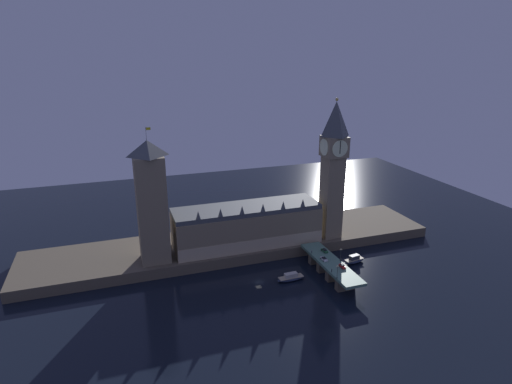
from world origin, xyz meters
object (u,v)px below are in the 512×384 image
object	(u,v)px
victoria_tower	(151,202)
street_lamp_near	(337,270)
boat_downstream	(354,260)
pedestrian_far_rail	(312,252)
pedestrian_near_rail	(332,270)
pedestrian_mid_walk	(341,260)
car_northbound_lead	(324,259)
clock_tower	(333,166)
car_southbound_trail	(324,251)
car_southbound_lead	(342,266)
boat_upstream	(291,278)
street_lamp_mid	(341,253)

from	to	relation	value
victoria_tower	street_lamp_near	distance (m)	91.32
boat_downstream	pedestrian_far_rail	bearing A→B (deg)	169.92
pedestrian_near_rail	pedestrian_mid_walk	xyz separation A→B (m)	(9.25, 7.72, -0.09)
pedestrian_near_rail	pedestrian_mid_walk	size ratio (longest dim) A/B	1.09
victoria_tower	car_northbound_lead	size ratio (longest dim) A/B	13.94
clock_tower	car_southbound_trail	xyz separation A→B (m)	(-13.75, -20.36, -37.86)
car_southbound_lead	boat_upstream	distance (m)	24.68
car_southbound_trail	pedestrian_far_rail	distance (m)	6.95
pedestrian_near_rail	pedestrian_far_rail	xyz separation A→B (m)	(0.00, 20.47, 0.00)
street_lamp_mid	boat_upstream	size ratio (longest dim) A/B	0.46
car_southbound_lead	street_lamp_near	bearing A→B (deg)	-132.29
car_southbound_lead	car_southbound_trail	bearing A→B (deg)	90.00
car_southbound_lead	pedestrian_far_rail	world-z (taller)	pedestrian_far_rail
street_lamp_near	boat_upstream	bearing A→B (deg)	132.47
car_northbound_lead	street_lamp_mid	world-z (taller)	street_lamp_mid
victoria_tower	street_lamp_near	bearing A→B (deg)	-33.08
boat_downstream	car_southbound_trail	bearing A→B (deg)	166.50
clock_tower	pedestrian_far_rail	bearing A→B (deg)	-135.85
car_southbound_trail	street_lamp_mid	distance (m)	11.90
victoria_tower	boat_downstream	world-z (taller)	victoria_tower
victoria_tower	car_northbound_lead	distance (m)	86.86
car_northbound_lead	pedestrian_far_rail	xyz separation A→B (m)	(-2.31, 8.55, 0.33)
clock_tower	pedestrian_far_rail	distance (m)	47.32
car_southbound_trail	pedestrian_mid_walk	distance (m)	12.69
victoria_tower	car_southbound_trail	distance (m)	88.53
street_lamp_near	street_lamp_mid	world-z (taller)	street_lamp_near
street_lamp_mid	victoria_tower	bearing A→B (deg)	158.31
car_southbound_trail	pedestrian_far_rail	world-z (taller)	pedestrian_far_rail
street_lamp_near	pedestrian_far_rail	bearing A→B (deg)	89.12
street_lamp_mid	boat_downstream	bearing A→B (deg)	30.38
clock_tower	street_lamp_mid	size ratio (longest dim) A/B	12.00
car_southbound_lead	pedestrian_near_rail	bearing A→B (deg)	-160.68
car_northbound_lead	street_lamp_near	xyz separation A→B (m)	(-2.71, -17.55, 3.37)
pedestrian_far_rail	boat_upstream	xyz separation A→B (m)	(-15.39, -9.72, -6.67)
car_northbound_lead	pedestrian_far_rail	world-z (taller)	pedestrian_far_rail
victoria_tower	car_southbound_lead	bearing A→B (deg)	-26.25
car_northbound_lead	car_southbound_trail	size ratio (longest dim) A/B	1.04
street_lamp_mid	car_southbound_lead	bearing A→B (deg)	-112.17
street_lamp_mid	boat_downstream	distance (m)	17.42
pedestrian_near_rail	street_lamp_mid	world-z (taller)	street_lamp_mid
car_southbound_trail	victoria_tower	bearing A→B (deg)	164.68
car_southbound_trail	pedestrian_far_rail	size ratio (longest dim) A/B	2.47
pedestrian_near_rail	street_lamp_near	world-z (taller)	street_lamp_near
clock_tower	victoria_tower	bearing A→B (deg)	178.88
pedestrian_mid_walk	street_lamp_mid	xyz separation A→B (m)	(0.40, 1.37, 3.06)
pedestrian_mid_walk	boat_upstream	xyz separation A→B (m)	(-24.64, 3.02, -6.57)
street_lamp_mid	boat_upstream	bearing A→B (deg)	176.21
clock_tower	car_southbound_lead	xyz separation A→B (m)	(-13.75, -38.12, -37.78)
car_southbound_trail	pedestrian_near_rail	size ratio (longest dim) A/B	2.48
street_lamp_near	boat_upstream	xyz separation A→B (m)	(-14.99, 16.38, -9.71)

